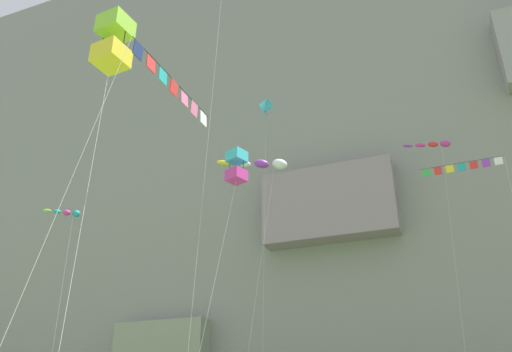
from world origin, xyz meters
The scene contains 9 objects.
cliff_face centered at (0.02, 58.65, 33.71)m, with size 180.00×29.64×67.47m.
kite_diamond_upper_left centered at (-4.39, 37.98, 30.38)m, with size 1.06×3.87×32.93m.
kite_banner_mid_left centered at (3.25, 8.26, 12.19)m, with size 2.03×6.68×12.87m.
kite_box_low_center centered at (0.40, 8.61, 15.54)m, with size 2.55×3.22×16.64m.
kite_windsock_far_left centered at (-3.20, 33.95, 23.15)m, with size 5.61×3.98×23.79m.
kite_banner_low_left centered at (12.55, 31.44, 18.34)m, with size 5.50×1.96×19.14m.
kite_windsock_high_left centered at (-19.49, 29.21, 19.17)m, with size 4.27×2.69×19.55m.
kite_windsock_mid_center centered at (10.87, 38.19, 24.33)m, with size 4.04×6.55×24.78m.
kite_box_near_cliff centered at (0.01, 21.04, 16.22)m, with size 1.74×4.27×17.21m.
Camera 1 is at (11.05, -3.74, 2.50)m, focal length 36.63 mm.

